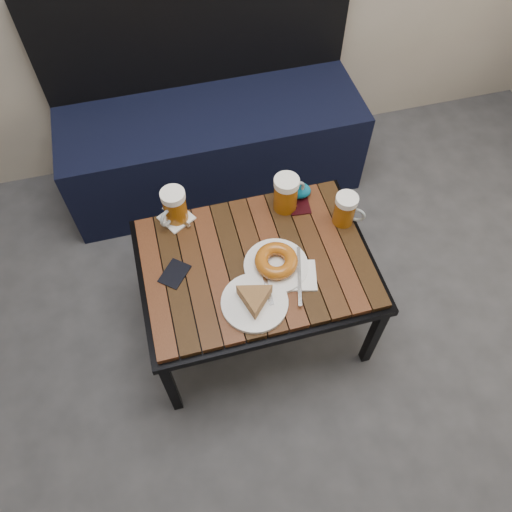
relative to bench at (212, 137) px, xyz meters
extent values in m
cube|color=black|center=(0.00, -0.02, -0.05)|extent=(1.40, 0.50, 0.45)
cube|color=black|center=(0.00, 0.21, 0.43)|extent=(1.40, 0.05, 0.50)
cube|color=black|center=(-0.40, -1.15, -0.06)|extent=(0.04, 0.03, 0.42)
cube|color=black|center=(0.38, -1.15, -0.06)|extent=(0.04, 0.03, 0.42)
cube|color=black|center=(-0.40, -0.59, -0.06)|extent=(0.04, 0.04, 0.42)
cube|color=black|center=(0.38, -0.59, -0.06)|extent=(0.04, 0.04, 0.42)
cube|color=black|center=(-0.01, -0.87, 0.16)|extent=(0.84, 0.62, 0.03)
cube|color=#371A0C|center=(-0.01, -0.87, 0.19)|extent=(0.80, 0.58, 0.02)
cylinder|color=#904D0B|center=(-0.25, -0.61, 0.26)|extent=(0.12, 0.12, 0.12)
cylinder|color=white|center=(-0.25, -0.61, 0.33)|extent=(0.09, 0.09, 0.03)
torus|color=#8C999E|center=(-0.28, -0.65, 0.26)|extent=(0.06, 0.06, 0.07)
cylinder|color=#904D0B|center=(0.16, -0.66, 0.26)|extent=(0.12, 0.12, 0.12)
cylinder|color=white|center=(0.16, -0.66, 0.34)|extent=(0.09, 0.09, 0.03)
torus|color=#8C999E|center=(0.21, -0.64, 0.26)|extent=(0.08, 0.04, 0.08)
cylinder|color=#904D0B|center=(0.35, -0.78, 0.25)|extent=(0.11, 0.11, 0.11)
cylinder|color=white|center=(0.35, -0.78, 0.32)|extent=(0.08, 0.08, 0.02)
torus|color=#8C999E|center=(0.39, -0.81, 0.25)|extent=(0.06, 0.05, 0.07)
cylinder|color=white|center=(-0.06, -1.04, 0.21)|extent=(0.23, 0.23, 0.02)
cylinder|color=white|center=(0.05, -0.92, 0.21)|extent=(0.23, 0.23, 0.02)
torus|color=#8C3F0C|center=(0.05, -0.92, 0.24)|extent=(0.15, 0.15, 0.05)
cube|color=#A5A8AD|center=(0.12, -0.98, 0.22)|extent=(0.08, 0.23, 0.00)
cube|color=#A5A8AD|center=(0.00, -0.98, 0.22)|extent=(0.02, 0.17, 0.00)
cube|color=white|center=(-0.25, -0.61, 0.20)|extent=(0.15, 0.15, 0.01)
cube|color=#A5A8AD|center=(-0.25, -0.61, 0.21)|extent=(0.09, 0.12, 0.00)
cube|color=white|center=(0.10, -0.97, 0.20)|extent=(0.17, 0.16, 0.01)
cube|color=black|center=(-0.30, -0.86, 0.20)|extent=(0.13, 0.13, 0.01)
cube|color=black|center=(0.22, -0.67, 0.20)|extent=(0.09, 0.11, 0.01)
ellipsoid|color=navy|center=(0.21, -0.61, 0.23)|extent=(0.15, 0.12, 0.06)
camera|label=1|loc=(-0.26, -1.82, 1.68)|focal=35.00mm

